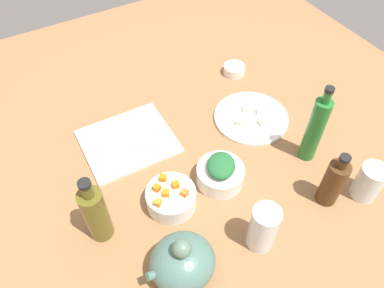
{
  "coord_description": "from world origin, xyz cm",
  "views": [
    {
      "loc": [
        36.66,
        63.76,
        94.22
      ],
      "look_at": [
        0.0,
        0.0,
        8.0
      ],
      "focal_mm": 34.72,
      "sensor_mm": 36.0,
      "label": 1
    }
  ],
  "objects_px": {
    "bowl_greens": "(220,175)",
    "bottle_1": "(315,129)",
    "bottle_2": "(333,182)",
    "bowl_small_side": "(234,70)",
    "bottle_0": "(96,213)",
    "drinking_glass_1": "(263,228)",
    "plate_tofu": "(251,118)",
    "teapot": "(182,262)",
    "drinking_glass_0": "(369,182)",
    "cutting_board": "(128,141)",
    "bowl_carrots": "(171,198)"
  },
  "relations": [
    {
      "from": "bowl_small_side",
      "to": "bottle_2",
      "type": "xyz_separation_m",
      "value": [
        0.09,
        0.6,
        0.06
      ]
    },
    {
      "from": "bottle_1",
      "to": "bottle_2",
      "type": "distance_m",
      "value": 0.17
    },
    {
      "from": "plate_tofu",
      "to": "bowl_greens",
      "type": "distance_m",
      "value": 0.28
    },
    {
      "from": "drinking_glass_0",
      "to": "drinking_glass_1",
      "type": "xyz_separation_m",
      "value": [
        0.35,
        -0.03,
        0.02
      ]
    },
    {
      "from": "bowl_greens",
      "to": "bowl_small_side",
      "type": "distance_m",
      "value": 0.51
    },
    {
      "from": "bowl_small_side",
      "to": "bottle_1",
      "type": "height_order",
      "value": "bottle_1"
    },
    {
      "from": "cutting_board",
      "to": "bowl_small_side",
      "type": "distance_m",
      "value": 0.51
    },
    {
      "from": "bowl_greens",
      "to": "bottle_1",
      "type": "distance_m",
      "value": 0.31
    },
    {
      "from": "plate_tofu",
      "to": "drinking_glass_0",
      "type": "height_order",
      "value": "drinking_glass_0"
    },
    {
      "from": "plate_tofu",
      "to": "teapot",
      "type": "bearing_deg",
      "value": 37.17
    },
    {
      "from": "bowl_carrots",
      "to": "bottle_2",
      "type": "height_order",
      "value": "bottle_2"
    },
    {
      "from": "bowl_small_side",
      "to": "bottle_2",
      "type": "bearing_deg",
      "value": 81.44
    },
    {
      "from": "bottle_1",
      "to": "teapot",
      "type": "bearing_deg",
      "value": 14.51
    },
    {
      "from": "plate_tofu",
      "to": "bottle_0",
      "type": "distance_m",
      "value": 0.62
    },
    {
      "from": "bowl_greens",
      "to": "drinking_glass_0",
      "type": "height_order",
      "value": "drinking_glass_0"
    },
    {
      "from": "cutting_board",
      "to": "bowl_carrots",
      "type": "height_order",
      "value": "bowl_carrots"
    },
    {
      "from": "bowl_greens",
      "to": "bowl_carrots",
      "type": "relative_size",
      "value": 1.0
    },
    {
      "from": "cutting_board",
      "to": "teapot",
      "type": "distance_m",
      "value": 0.47
    },
    {
      "from": "cutting_board",
      "to": "bottle_1",
      "type": "distance_m",
      "value": 0.58
    },
    {
      "from": "bottle_0",
      "to": "drinking_glass_0",
      "type": "height_order",
      "value": "bottle_0"
    },
    {
      "from": "bowl_small_side",
      "to": "teapot",
      "type": "bearing_deg",
      "value": 46.76
    },
    {
      "from": "cutting_board",
      "to": "bowl_small_side",
      "type": "relative_size",
      "value": 3.49
    },
    {
      "from": "bowl_greens",
      "to": "bottle_0",
      "type": "xyz_separation_m",
      "value": [
        0.36,
        -0.02,
        0.07
      ]
    },
    {
      "from": "plate_tofu",
      "to": "bowl_greens",
      "type": "relative_size",
      "value": 1.81
    },
    {
      "from": "cutting_board",
      "to": "bowl_small_side",
      "type": "height_order",
      "value": "bowl_small_side"
    },
    {
      "from": "bottle_0",
      "to": "drinking_glass_1",
      "type": "distance_m",
      "value": 0.42
    },
    {
      "from": "bottle_1",
      "to": "bowl_greens",
      "type": "bearing_deg",
      "value": -10.34
    },
    {
      "from": "drinking_glass_1",
      "to": "bowl_greens",
      "type": "bearing_deg",
      "value": -94.12
    },
    {
      "from": "bowl_greens",
      "to": "bowl_small_side",
      "type": "height_order",
      "value": "bowl_greens"
    },
    {
      "from": "bowl_greens",
      "to": "teapot",
      "type": "height_order",
      "value": "teapot"
    },
    {
      "from": "bottle_0",
      "to": "drinking_glass_1",
      "type": "height_order",
      "value": "bottle_0"
    },
    {
      "from": "bottle_2",
      "to": "plate_tofu",
      "type": "bearing_deg",
      "value": -90.41
    },
    {
      "from": "teapot",
      "to": "drinking_glass_0",
      "type": "xyz_separation_m",
      "value": [
        -0.56,
        0.06,
        -0.0
      ]
    },
    {
      "from": "bowl_carrots",
      "to": "drinking_glass_0",
      "type": "relative_size",
      "value": 1.21
    },
    {
      "from": "bottle_1",
      "to": "drinking_glass_0",
      "type": "distance_m",
      "value": 0.21
    },
    {
      "from": "cutting_board",
      "to": "bottle_1",
      "type": "xyz_separation_m",
      "value": [
        -0.46,
        0.33,
        0.11
      ]
    },
    {
      "from": "plate_tofu",
      "to": "drinking_glass_1",
      "type": "height_order",
      "value": "drinking_glass_1"
    },
    {
      "from": "bowl_small_side",
      "to": "teapot",
      "type": "distance_m",
      "value": 0.8
    },
    {
      "from": "bowl_small_side",
      "to": "drinking_glass_0",
      "type": "bearing_deg",
      "value": 91.26
    },
    {
      "from": "bowl_greens",
      "to": "bowl_carrots",
      "type": "height_order",
      "value": "bowl_carrots"
    },
    {
      "from": "plate_tofu",
      "to": "bottle_2",
      "type": "height_order",
      "value": "bottle_2"
    },
    {
      "from": "bottle_2",
      "to": "drinking_glass_0",
      "type": "xyz_separation_m",
      "value": [
        -0.1,
        0.04,
        -0.02
      ]
    },
    {
      "from": "bowl_greens",
      "to": "bottle_2",
      "type": "relative_size",
      "value": 0.73
    },
    {
      "from": "teapot",
      "to": "drinking_glass_1",
      "type": "bearing_deg",
      "value": 171.96
    },
    {
      "from": "plate_tofu",
      "to": "bowl_small_side",
      "type": "bearing_deg",
      "value": -110.56
    },
    {
      "from": "bowl_small_side",
      "to": "bottle_1",
      "type": "distance_m",
      "value": 0.46
    },
    {
      "from": "plate_tofu",
      "to": "bottle_1",
      "type": "bearing_deg",
      "value": 104.68
    },
    {
      "from": "bowl_small_side",
      "to": "bottle_1",
      "type": "bearing_deg",
      "value": 86.02
    },
    {
      "from": "teapot",
      "to": "drinking_glass_1",
      "type": "xyz_separation_m",
      "value": [
        -0.21,
        0.03,
        0.02
      ]
    },
    {
      "from": "cutting_board",
      "to": "drinking_glass_1",
      "type": "bearing_deg",
      "value": 108.08
    }
  ]
}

